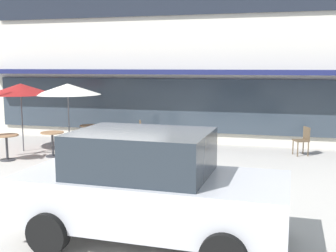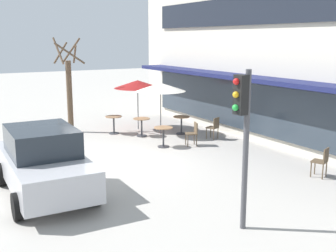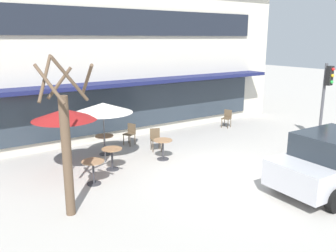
% 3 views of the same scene
% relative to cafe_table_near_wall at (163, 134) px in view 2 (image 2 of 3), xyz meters
% --- Properties ---
extents(ground_plane, '(80.00, 80.00, 0.00)m').
position_rel_cafe_table_near_wall_xyz_m(ground_plane, '(0.83, -2.51, -0.52)').
color(ground_plane, '#ADA8A0').
extents(building_facade, '(17.27, 9.10, 7.02)m').
position_rel_cafe_table_near_wall_xyz_m(building_facade, '(0.83, 7.46, 3.00)').
color(building_facade, beige).
rests_on(building_facade, ground).
extents(cafe_table_near_wall, '(0.70, 0.70, 0.76)m').
position_rel_cafe_table_near_wall_xyz_m(cafe_table_near_wall, '(0.00, 0.00, 0.00)').
color(cafe_table_near_wall, '#333338').
rests_on(cafe_table_near_wall, ground).
extents(cafe_table_streetside, '(0.70, 0.70, 0.76)m').
position_rel_cafe_table_near_wall_xyz_m(cafe_table_streetside, '(-3.05, -0.71, 0.00)').
color(cafe_table_streetside, '#333338').
rests_on(cafe_table_streetside, ground).
extents(cafe_table_by_tree, '(0.70, 0.70, 0.76)m').
position_rel_cafe_table_near_wall_xyz_m(cafe_table_by_tree, '(-1.55, 1.76, 0.00)').
color(cafe_table_by_tree, '#333338').
rests_on(cafe_table_by_tree, ground).
extents(cafe_table_mid_patio, '(0.70, 0.70, 0.76)m').
position_rel_cafe_table_near_wall_xyz_m(cafe_table_mid_patio, '(-2.02, 0.10, 0.00)').
color(cafe_table_mid_patio, '#333338').
rests_on(cafe_table_mid_patio, ground).
extents(patio_umbrella_green_folded, '(2.10, 2.10, 2.20)m').
position_rel_cafe_table_near_wall_xyz_m(patio_umbrella_green_folded, '(-3.39, 0.62, 1.51)').
color(patio_umbrella_green_folded, '#4C4C51').
rests_on(patio_umbrella_green_folded, ground).
extents(patio_umbrella_cream_folded, '(2.10, 2.10, 2.20)m').
position_rel_cafe_table_near_wall_xyz_m(patio_umbrella_cream_folded, '(-1.90, 0.95, 1.51)').
color(patio_umbrella_cream_folded, '#4C4C51').
rests_on(patio_umbrella_cream_folded, ground).
extents(cafe_chair_0, '(0.51, 0.51, 0.89)m').
position_rel_cafe_table_near_wall_xyz_m(cafe_chair_0, '(0.37, 1.09, 0.01)').
color(cafe_chair_0, brown).
rests_on(cafe_chair_0, ground).
extents(cafe_chair_1, '(0.53, 0.53, 0.89)m').
position_rel_cafe_table_near_wall_xyz_m(cafe_chair_1, '(-0.07, 2.39, 0.01)').
color(cafe_chair_1, brown).
rests_on(cafe_chair_1, ground).
extents(cafe_chair_2, '(0.52, 0.52, 0.89)m').
position_rel_cafe_table_near_wall_xyz_m(cafe_chair_2, '(5.40, 2.26, 0.01)').
color(cafe_chair_2, brown).
rests_on(cafe_chair_2, ground).
extents(parked_sedan, '(4.25, 2.11, 1.76)m').
position_rel_cafe_table_near_wall_xyz_m(parked_sedan, '(2.70, -5.09, 0.36)').
color(parked_sedan, '#B7B7BC').
rests_on(parked_sedan, ground).
extents(street_tree, '(1.34, 1.32, 4.05)m').
position_rel_cafe_table_near_wall_xyz_m(street_tree, '(-4.30, -2.20, 1.37)').
color(street_tree, brown).
rests_on(street_tree, ground).
extents(traffic_light_pole, '(0.26, 0.44, 3.40)m').
position_rel_cafe_table_near_wall_xyz_m(traffic_light_pole, '(6.87, -2.03, 1.78)').
color(traffic_light_pole, '#47474C').
rests_on(traffic_light_pole, ground).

